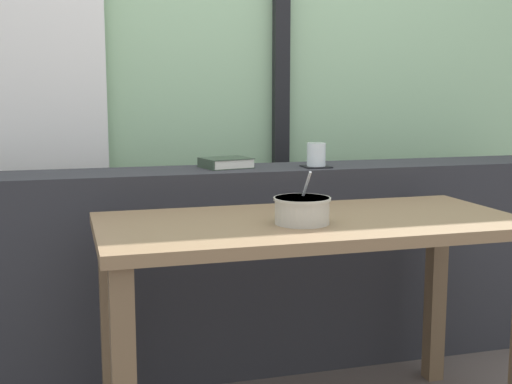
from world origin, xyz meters
TOP-DOWN VIEW (x-y plane):
  - outdoor_backdrop at (0.00, 1.12)m, footprint 4.80×0.08m
  - curtain_left_panel at (-0.83, 1.02)m, footprint 0.56×0.06m
  - window_divider_post at (0.24, 1.05)m, footprint 0.07×0.05m
  - dark_console_ledge at (0.00, 0.55)m, footprint 2.80×0.30m
  - breakfast_table at (-0.02, -0.02)m, footprint 1.29×0.61m
  - coaster_square at (0.20, 0.49)m, footprint 0.10×0.10m
  - juice_glass at (0.20, 0.49)m, footprint 0.07×0.07m
  - closed_book at (-0.14, 0.58)m, footprint 0.20×0.18m
  - soup_bowl at (-0.07, -0.08)m, footprint 0.17×0.17m

SIDE VIEW (x-z plane):
  - dark_console_ledge at x=0.00m, z-range 0.00..0.79m
  - breakfast_table at x=-0.02m, z-range 0.24..0.93m
  - soup_bowl at x=-0.07m, z-range 0.65..0.81m
  - coaster_square at x=0.20m, z-range 0.79..0.79m
  - closed_book at x=-0.14m, z-range 0.79..0.83m
  - juice_glass at x=0.20m, z-range 0.79..0.88m
  - curtain_left_panel at x=-0.83m, z-range 0.00..2.50m
  - window_divider_post at x=0.24m, z-range 0.00..2.60m
  - outdoor_backdrop at x=0.00m, z-range 0.00..2.80m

